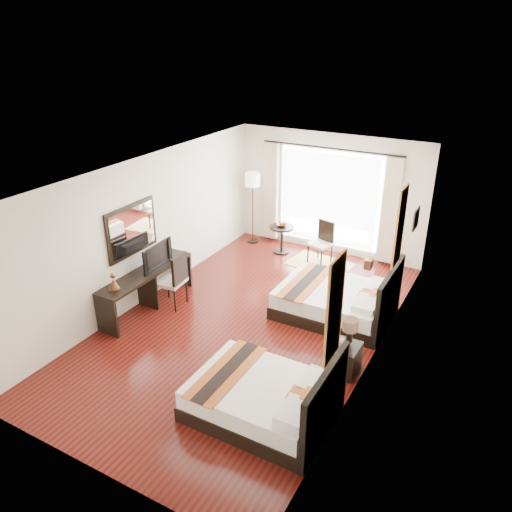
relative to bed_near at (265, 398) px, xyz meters
The scene contains 29 objects.
floor 2.35m from the bed_near, 125.20° to the left, with size 4.50×7.50×0.01m, color #3B0B0A.
ceiling 3.42m from the bed_near, 125.20° to the left, with size 4.50×7.50×0.02m, color white.
wall_headboard 2.39m from the bed_near, 64.64° to the left, with size 0.01×7.50×2.80m, color silver.
wall_desk 4.21m from the bed_near, 152.05° to the left, with size 0.01×7.50×2.80m, color silver.
wall_window 5.91m from the bed_near, 103.37° to the left, with size 4.50×0.01×2.80m, color silver.
wall_entry 2.54m from the bed_near, 126.10° to the right, with size 4.50×0.01×2.80m, color silver.
window_glass 5.88m from the bed_near, 103.41° to the left, with size 2.40×0.02×2.20m, color white.
sheer_curtain 5.82m from the bed_near, 103.55° to the left, with size 2.30×0.02×2.10m, color white.
drape_left 6.28m from the bed_near, 116.78° to the left, with size 0.35×0.14×2.35m, color beige.
drape_right 5.62m from the bed_near, 88.89° to the left, with size 0.35×0.14×2.35m, color beige.
art_panel_near 1.89m from the bed_near, ahead, with size 0.03×0.50×1.35m, color maroon.
art_panel_far 3.52m from the bed_near, 73.39° to the left, with size 0.03×0.50×1.35m, color maroon.
wall_sconce 2.34m from the bed_near, 59.58° to the left, with size 0.10×0.14×0.14m, color #4B2B1B.
mirror_frame 4.07m from the bed_near, 157.15° to the left, with size 0.04×1.25×0.95m, color black.
mirror_glass 4.05m from the bed_near, 157.01° to the left, with size 0.01×1.12×0.82m, color white.
bed_near is the anchor object (origin of this frame).
bed_far 2.97m from the bed_near, 91.12° to the left, with size 2.04×1.59×1.15m.
nightstand 1.58m from the bed_near, 66.13° to the left, with size 0.39×0.49×0.47m, color black.
table_lamp 1.74m from the bed_near, 67.63° to the left, with size 0.25×0.25×0.39m.
vase 1.42m from the bed_near, 63.73° to the left, with size 0.13×0.13×0.13m, color black.
console_desk 3.66m from the bed_near, 155.75° to the left, with size 0.50×2.20×0.76m, color black.
television 3.81m from the bed_near, 152.15° to the left, with size 0.84×0.11×0.49m, color black.
bronze_figurine 3.46m from the bed_near, 168.34° to the left, with size 0.19×0.19×0.28m, color #4B2B1B, non-canonical shape.
desk_chair 3.47m from the bed_near, 148.92° to the left, with size 0.55×0.55×1.09m.
floor_lamp 6.22m from the bed_near, 120.90° to the left, with size 0.35×0.35×1.76m.
side_table 5.47m from the bed_near, 113.90° to the left, with size 0.58×0.58×0.67m, color black.
fruit_bowl 5.49m from the bed_near, 114.01° to the left, with size 0.24×0.24×0.06m, color #4E2D1B.
window_chair 5.10m from the bed_near, 103.78° to the left, with size 0.55×0.55×0.96m.
jute_rug 4.99m from the bed_near, 103.50° to the left, with size 1.38×0.94×0.01m, color tan.
Camera 1 is at (3.83, -6.68, 4.93)m, focal length 35.00 mm.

